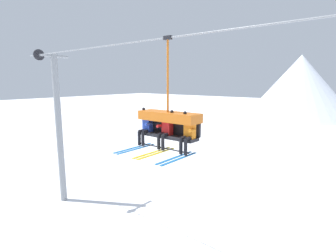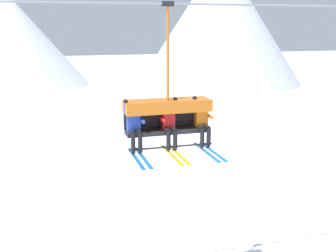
{
  "view_description": "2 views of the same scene",
  "coord_description": "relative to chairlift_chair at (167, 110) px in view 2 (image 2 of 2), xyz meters",
  "views": [
    {
      "loc": [
        7.39,
        -7.4,
        6.99
      ],
      "look_at": [
        2.06,
        -0.88,
        5.53
      ],
      "focal_mm": 28.0,
      "sensor_mm": 36.0,
      "label": 1
    },
    {
      "loc": [
        -0.94,
        -10.83,
        7.84
      ],
      "look_at": [
        1.97,
        -0.88,
        5.33
      ],
      "focal_mm": 45.0,
      "sensor_mm": 36.0,
      "label": 2
    }
  ],
  "objects": [
    {
      "name": "skier_blue",
      "position": [
        -0.9,
        -0.21,
        -0.3
      ],
      "size": [
        0.48,
        1.7,
        1.34
      ],
      "color": "#2847B7"
    },
    {
      "name": "skier_red",
      "position": [
        0.0,
        -0.21,
        -0.3
      ],
      "size": [
        0.48,
        1.7,
        1.34
      ],
      "color": "red"
    },
    {
      "name": "chairlift_chair",
      "position": [
        0.0,
        0.0,
        0.0
      ],
      "size": [
        2.22,
        0.74,
        3.55
      ],
      "color": "#232328"
    },
    {
      "name": "skier_orange",
      "position": [
        0.89,
        -0.21,
        -0.3
      ],
      "size": [
        0.48,
        1.7,
        1.34
      ],
      "color": "orange"
    },
    {
      "name": "lift_cable",
      "position": [
        -0.9,
        -0.07,
        2.61
      ],
      "size": [
        17.47,
        0.05,
        0.05
      ],
      "color": "gray"
    },
    {
      "name": "mountain_peak_central",
      "position": [
        20.37,
        44.33,
        2.75
      ],
      "size": [
        22.22,
        22.22,
        16.92
      ],
      "color": "silver",
      "rests_on": "ground_plane"
    },
    {
      "name": "mountain_peak_west",
      "position": [
        -7.02,
        48.06,
        0.2
      ],
      "size": [
        19.62,
        19.62,
        11.81
      ],
      "color": "silver",
      "rests_on": "ground_plane"
    }
  ]
}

